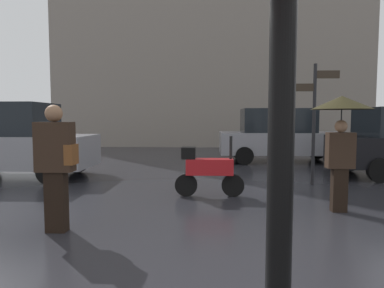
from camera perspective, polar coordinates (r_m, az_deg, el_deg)
The scene contains 7 objects.
pedestrian_with_umbrella at distance 6.23m, azimuth 23.79°, elevation 3.78°, with size 1.00×1.00×1.97m.
pedestrian_with_bag at distance 5.08m, azimuth -21.85°, elevation -2.60°, with size 0.54×0.24×1.78m.
parked_scooter at distance 6.93m, azimuth 2.57°, elevation -4.27°, with size 1.41×0.32×1.23m.
parked_car_left at distance 12.73m, azimuth 14.71°, elevation 1.40°, with size 4.57×1.85×1.94m.
parked_car_right at distance 10.23m, azimuth -27.85°, elevation 0.47°, with size 4.04×1.97×2.00m.
street_signpost at distance 8.53m, azimuth 19.88°, elevation 5.09°, with size 1.08×0.08×2.86m.
building_block at distance 20.82m, azimuth 3.10°, elevation 21.26°, with size 17.53×2.95×15.29m, color gray.
Camera 1 is at (-0.24, -2.03, 1.60)m, focal length 31.75 mm.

